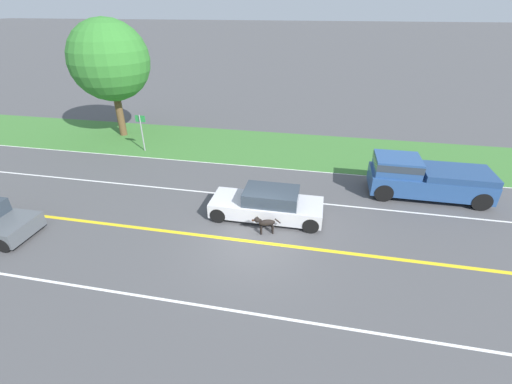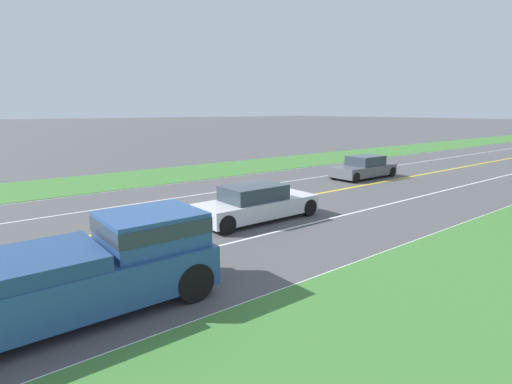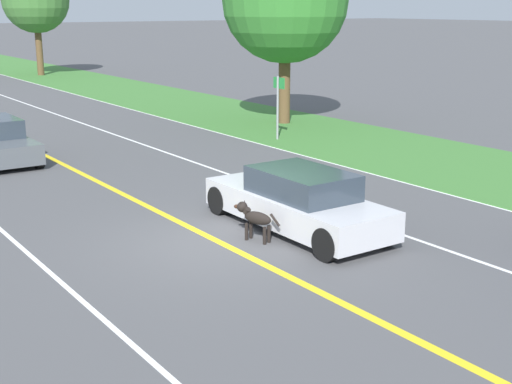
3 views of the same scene
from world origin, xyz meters
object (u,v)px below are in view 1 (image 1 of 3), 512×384
at_px(street_sign, 141,128).
at_px(ego_car, 268,204).
at_px(dog, 265,223).
at_px(pickup_truck, 424,177).
at_px(roadside_tree_right_near, 110,61).

bearing_deg(street_sign, ego_car, -124.19).
xyz_separation_m(dog, street_sign, (7.29, 9.01, 0.97)).
distance_m(ego_car, dog, 1.23).
bearing_deg(pickup_truck, dog, 123.76).
xyz_separation_m(dog, roadside_tree_right_near, (9.77, 11.92, 4.50)).
bearing_deg(street_sign, roadside_tree_right_near, 49.57).
xyz_separation_m(ego_car, roadside_tree_right_near, (8.55, 11.84, 4.37)).
relative_size(roadside_tree_right_near, street_sign, 3.25).
bearing_deg(roadside_tree_right_near, ego_car, -125.82).
relative_size(ego_car, dog, 4.17).
height_order(roadside_tree_right_near, street_sign, roadside_tree_right_near).
relative_size(ego_car, street_sign, 2.05).
relative_size(ego_car, roadside_tree_right_near, 0.63).
bearing_deg(ego_car, dog, -176.30).
distance_m(roadside_tree_right_near, street_sign, 5.20).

